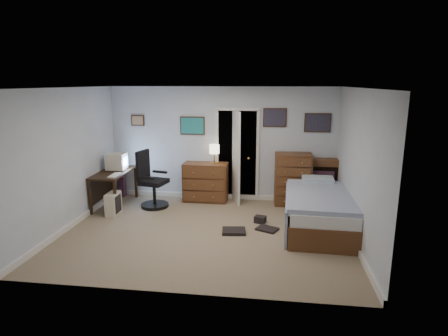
% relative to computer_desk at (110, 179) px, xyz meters
% --- Properties ---
extents(floor, '(5.00, 4.00, 0.02)m').
position_rel_computer_desk_xyz_m(floor, '(2.29, -1.19, -0.58)').
color(floor, gray).
rests_on(floor, ground).
extents(computer_desk, '(0.63, 1.31, 0.75)m').
position_rel_computer_desk_xyz_m(computer_desk, '(0.00, 0.00, 0.00)').
color(computer_desk, black).
rests_on(computer_desk, floor).
extents(crt_monitor, '(0.40, 0.37, 0.36)m').
position_rel_computer_desk_xyz_m(crt_monitor, '(0.11, 0.15, 0.36)').
color(crt_monitor, beige).
rests_on(crt_monitor, computer_desk).
extents(keyboard, '(0.16, 0.40, 0.02)m').
position_rel_computer_desk_xyz_m(keyboard, '(0.27, -0.35, 0.18)').
color(keyboard, beige).
rests_on(keyboard, computer_desk).
extents(pc_tower, '(0.22, 0.42, 0.45)m').
position_rel_computer_desk_xyz_m(pc_tower, '(0.29, -0.55, -0.35)').
color(pc_tower, beige).
rests_on(pc_tower, floor).
extents(office_chair, '(0.69, 0.69, 1.20)m').
position_rel_computer_desk_xyz_m(office_chair, '(0.90, 0.02, -0.11)').
color(office_chair, black).
rests_on(office_chair, floor).
extents(media_stack, '(0.16, 0.16, 0.77)m').
position_rel_computer_desk_xyz_m(media_stack, '(-0.03, 0.66, -0.19)').
color(media_stack, maroon).
rests_on(media_stack, floor).
extents(low_dresser, '(0.97, 0.50, 0.85)m').
position_rel_computer_desk_xyz_m(low_dresser, '(1.96, 0.59, -0.15)').
color(low_dresser, brown).
rests_on(low_dresser, floor).
extents(table_lamp, '(0.22, 0.22, 0.42)m').
position_rel_computer_desk_xyz_m(table_lamp, '(2.16, 0.59, 0.58)').
color(table_lamp, gold).
rests_on(table_lamp, low_dresser).
extents(doorway, '(0.96, 1.12, 2.05)m').
position_rel_computer_desk_xyz_m(doorway, '(2.64, 1.08, 0.43)').
color(doorway, black).
rests_on(doorway, floor).
extents(tall_dresser, '(0.78, 0.48, 1.12)m').
position_rel_computer_desk_xyz_m(tall_dresser, '(3.86, 0.56, -0.01)').
color(tall_dresser, brown).
rests_on(tall_dresser, floor).
extents(headboard_bookcase, '(1.12, 0.33, 1.00)m').
position_rel_computer_desk_xyz_m(headboard_bookcase, '(4.27, 0.67, -0.04)').
color(headboard_bookcase, brown).
rests_on(headboard_bookcase, floor).
extents(bed, '(1.28, 2.28, 0.73)m').
position_rel_computer_desk_xyz_m(bed, '(4.27, -0.71, -0.23)').
color(bed, brown).
rests_on(bed, floor).
extents(wall_posters, '(4.38, 0.04, 0.60)m').
position_rel_computer_desk_xyz_m(wall_posters, '(2.86, 0.79, 1.17)').
color(wall_posters, '#331E11').
rests_on(wall_posters, floor).
extents(floor_clutter, '(1.02, 0.83, 0.13)m').
position_rel_computer_desk_xyz_m(floor_clutter, '(3.04, -0.96, -0.54)').
color(floor_clutter, black).
rests_on(floor_clutter, floor).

